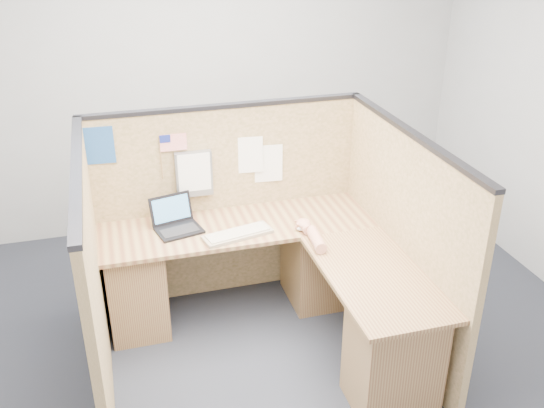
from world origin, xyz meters
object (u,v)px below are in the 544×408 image
object	(u,v)px
keyboard	(238,234)
l_desk	(277,290)
mouse	(303,227)
laptop	(178,221)

from	to	relation	value
keyboard	l_desk	bearing A→B (deg)	-58.58
l_desk	mouse	xyz separation A→B (m)	(0.25, 0.19, 0.36)
l_desk	mouse	bearing A→B (deg)	37.54
l_desk	keyboard	xyz separation A→B (m)	(-0.22, 0.23, 0.35)
l_desk	mouse	world-z (taller)	mouse
keyboard	mouse	world-z (taller)	mouse
laptop	mouse	bearing A→B (deg)	-31.38
l_desk	keyboard	size ratio (longest dim) A/B	3.83
laptop	keyboard	xyz separation A→B (m)	(0.38, -0.23, -0.04)
l_desk	keyboard	bearing A→B (deg)	133.88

